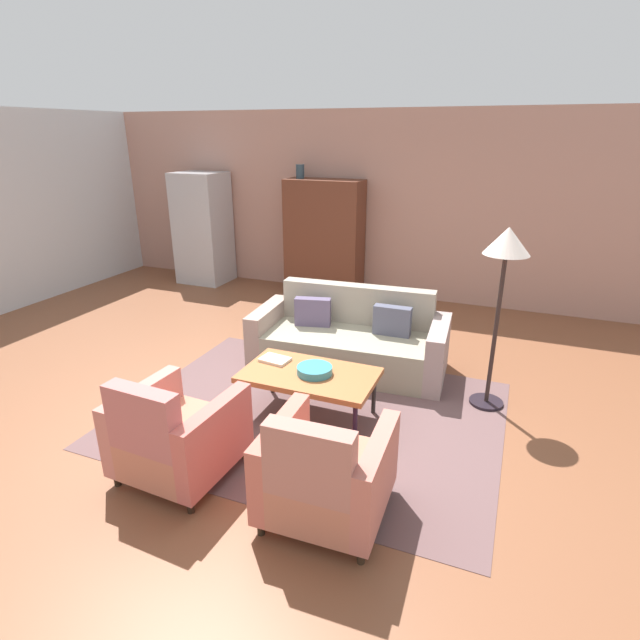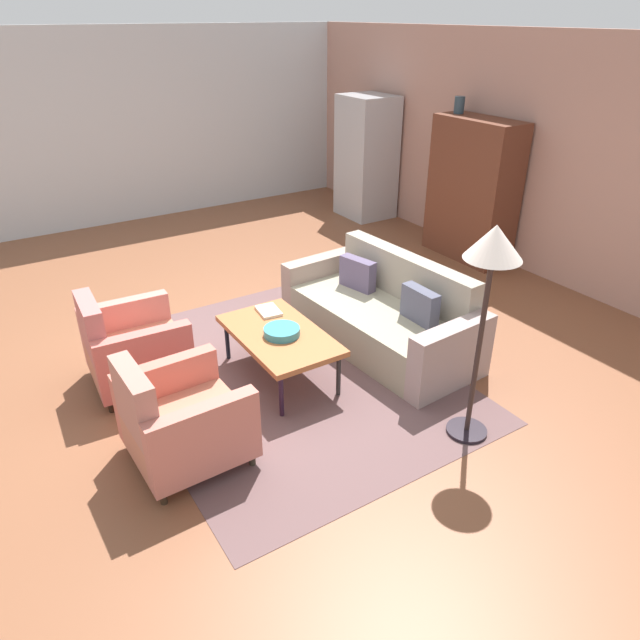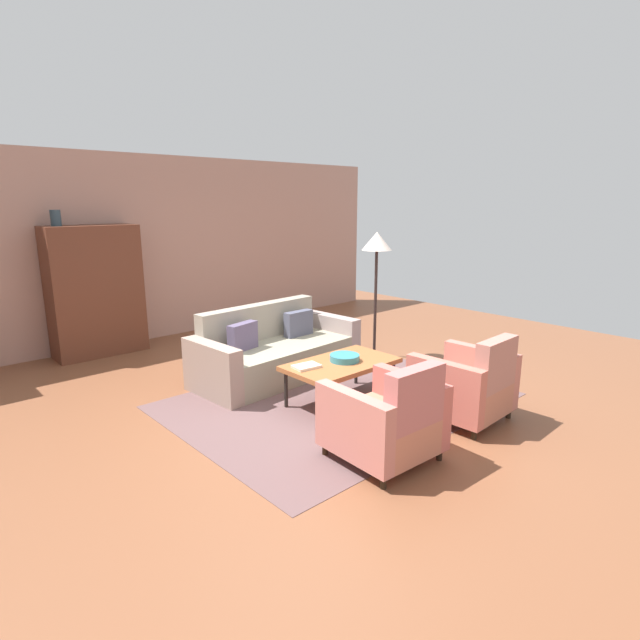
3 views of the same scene
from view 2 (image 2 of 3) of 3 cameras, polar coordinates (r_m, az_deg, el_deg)
name	(u,v)px [view 2 (image 2 of 3)]	position (r m, az deg, el deg)	size (l,w,h in m)	color
ground_plane	(251,353)	(5.73, -6.78, -3.26)	(11.45, 11.45, 0.00)	brown
wall_back	(546,159)	(7.64, 21.30, 14.46)	(9.54, 0.12, 2.80)	tan
wall_left	(102,130)	(9.59, -20.57, 17.03)	(0.12, 7.96, 2.80)	silver
area_rug	(285,373)	(5.39, -3.41, -5.25)	(3.40, 2.60, 0.01)	brown
couch	(384,315)	(5.80, 6.33, 0.45)	(2.16, 1.04, 0.86)	gray
coffee_table	(279,336)	(5.16, -4.02, -1.60)	(1.20, 0.70, 0.45)	black
armchair_left	(129,350)	(5.35, -18.20, -2.77)	(0.84, 0.84, 0.88)	#341F11
armchair_right	(177,423)	(4.36, -13.80, -9.74)	(0.83, 0.83, 0.88)	black
fruit_bowl	(282,331)	(5.08, -3.77, -1.13)	(0.32, 0.32, 0.07)	teal
book_stack	(269,311)	(5.48, -5.07, 0.89)	(0.29, 0.22, 0.03)	beige
cabinet	(473,190)	(7.98, 14.76, 12.20)	(1.20, 0.51, 1.80)	brown
vase_tall	(459,105)	(8.05, 13.51, 19.82)	(0.13, 0.13, 0.21)	#2C3E49
refrigerator	(366,158)	(9.49, 4.58, 15.60)	(0.80, 0.73, 1.85)	#B7BABF
floor_lamp	(491,264)	(4.13, 16.46, 5.32)	(0.40, 0.40, 1.72)	black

